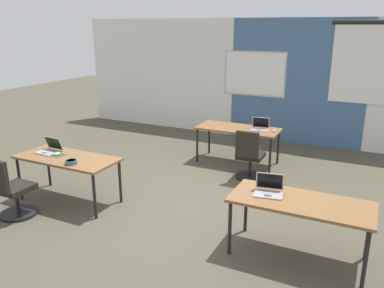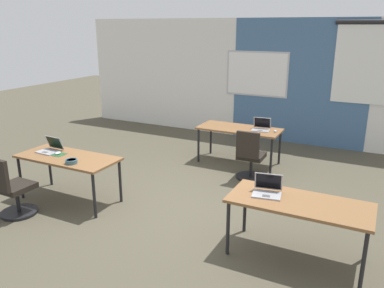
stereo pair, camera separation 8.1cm
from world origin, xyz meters
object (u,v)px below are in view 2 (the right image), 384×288
object	(u,v)px
chair_near_left_end	(12,192)
laptop_far_right	(261,128)
mouse_far_right	(275,131)
chair_far_right	(250,159)
mouse_near_left_end	(58,153)
laptop_near_right_inner	(267,190)
desk_near_left	(68,160)
snack_bowl	(71,161)
desk_far_center	(239,131)
laptop_near_left_end	(50,149)
desk_near_right	(299,206)

from	to	relation	value
chair_near_left_end	laptop_far_right	size ratio (longest dim) A/B	2.54
mouse_far_right	chair_far_right	world-z (taller)	chair_far_right
mouse_near_left_end	chair_near_left_end	size ratio (longest dim) A/B	0.11
chair_near_left_end	laptop_near_right_inner	size ratio (longest dim) A/B	2.46
laptop_far_right	laptop_near_right_inner	bearing A→B (deg)	-78.12
desk_near_left	mouse_near_left_end	distance (m)	0.21
mouse_near_left_end	laptop_far_right	xyz separation A→B (m)	(2.37, 2.84, 0.03)
laptop_far_right	snack_bowl	bearing A→B (deg)	-128.51
desk_near_left	mouse_far_right	xyz separation A→B (m)	(2.45, 2.84, 0.08)
desk_far_center	snack_bowl	world-z (taller)	snack_bowl
mouse_near_left_end	snack_bowl	size ratio (longest dim) A/B	0.57
mouse_near_left_end	laptop_near_right_inner	size ratio (longest dim) A/B	0.27
desk_near_left	desk_far_center	world-z (taller)	same
laptop_near_left_end	mouse_far_right	bearing A→B (deg)	46.94
desk_near_left	laptop_near_right_inner	world-z (taller)	laptop_near_right_inner
laptop_near_left_end	laptop_near_right_inner	world-z (taller)	laptop_near_right_inner
desk_far_center	chair_far_right	world-z (taller)	chair_far_right
snack_bowl	laptop_near_left_end	bearing A→B (deg)	159.03
snack_bowl	desk_near_right	bearing A→B (deg)	3.66
chair_far_right	snack_bowl	distance (m)	3.03
laptop_far_right	snack_bowl	world-z (taller)	laptop_far_right
chair_near_left_end	laptop_far_right	bearing A→B (deg)	-123.63
desk_near_left	laptop_near_left_end	size ratio (longest dim) A/B	4.64
desk_far_center	mouse_far_right	world-z (taller)	mouse_far_right
desk_near_right	laptop_near_right_inner	distance (m)	0.40
chair_near_left_end	chair_far_right	xyz separation A→B (m)	(2.57, 2.85, 0.00)
laptop_near_left_end	mouse_far_right	distance (m)	3.99
chair_near_left_end	desk_far_center	bearing A→B (deg)	-119.18
chair_near_left_end	snack_bowl	xyz separation A→B (m)	(0.62, 0.57, 0.38)
chair_near_left_end	chair_far_right	bearing A→B (deg)	-130.89
desk_near_right	mouse_near_left_end	xyz separation A→B (m)	(-3.70, 0.00, 0.08)
chair_far_right	desk_near_left	bearing A→B (deg)	41.64
chair_far_right	desk_near_right	bearing A→B (deg)	120.17
laptop_far_right	chair_near_left_end	bearing A→B (deg)	-131.45
desk_near_right	laptop_near_left_end	bearing A→B (deg)	179.13
chair_near_left_end	mouse_far_right	xyz separation A→B (m)	(2.79, 3.61, 0.36)
chair_far_right	snack_bowl	bearing A→B (deg)	48.13
mouse_near_left_end	snack_bowl	distance (m)	0.52
desk_near_left	laptop_far_right	world-z (taller)	laptop_far_right
laptop_near_left_end	chair_far_right	distance (m)	3.35
desk_near_right	laptop_near_left_end	world-z (taller)	laptop_near_left_end
mouse_near_left_end	mouse_far_right	distance (m)	3.88
mouse_far_right	chair_near_left_end	bearing A→B (deg)	-127.71
mouse_far_right	laptop_near_right_inner	xyz separation A→B (m)	(0.66, -2.80, 0.03)
chair_far_right	mouse_far_right	bearing A→B (deg)	-107.41
mouse_far_right	snack_bowl	bearing A→B (deg)	-125.53
desk_near_left	chair_near_left_end	bearing A→B (deg)	-113.92
mouse_near_left_end	chair_far_right	world-z (taller)	chair_far_right
desk_near_right	laptop_near_right_inner	size ratio (longest dim) A/B	4.28
desk_far_center	chair_near_left_end	xyz separation A→B (m)	(-2.09, -3.58, -0.28)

